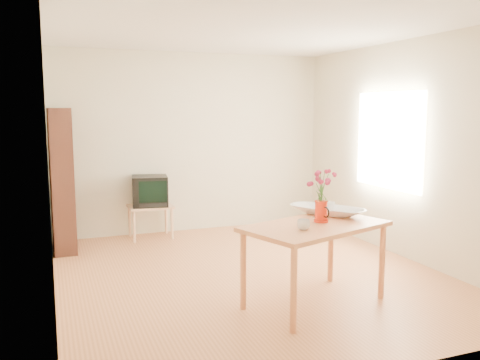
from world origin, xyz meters
name	(u,v)px	position (x,y,z in m)	size (l,w,h in m)	color
room	(253,155)	(0.03, 0.00, 1.30)	(4.50, 4.50, 4.50)	#B56C40
table	(315,234)	(0.24, -0.99, 0.66)	(1.48, 1.13, 0.75)	#CC7546
tv_stand	(150,211)	(-0.70, 1.97, 0.39)	(0.60, 0.45, 0.46)	#E4AE80
bookshelf	(62,185)	(-1.85, 1.75, 0.84)	(0.28, 0.70, 1.80)	#341811
pitcher	(321,212)	(0.34, -0.92, 0.84)	(0.13, 0.21, 0.20)	red
flowers	(322,184)	(0.34, -0.92, 1.10)	(0.23, 0.23, 0.32)	#C72E5C
mug	(304,225)	(0.04, -1.14, 0.79)	(0.11, 0.11, 0.09)	white
bowl	(328,192)	(0.56, -0.66, 0.98)	(0.49, 0.49, 0.46)	white
teacup_a	(324,197)	(0.52, -0.66, 0.93)	(0.07, 0.07, 0.06)	white
teacup_b	(331,195)	(0.60, -0.64, 0.94)	(0.08, 0.08, 0.07)	white
television	(150,190)	(-0.70, 1.98, 0.67)	(0.54, 0.51, 0.41)	black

